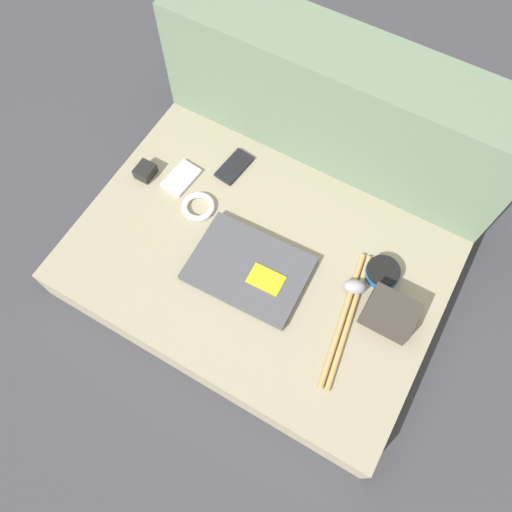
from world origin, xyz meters
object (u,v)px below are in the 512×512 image
Objects in this scene: laptop at (250,269)px; camera_pouch at (390,314)px; phone_silver at (234,167)px; charger_brick at (145,171)px; computer_mouse at (355,287)px; phone_black at (181,178)px; speaker_puck at (383,272)px.

camera_pouch is (0.37, 0.06, 0.02)m from laptop.
charger_brick is (-0.21, -0.15, 0.01)m from phone_silver.
computer_mouse is at bearing 16.72° from laptop.
laptop is 4.68× the size of computer_mouse.
laptop is at bearing -45.12° from phone_silver.
camera_pouch is 2.26× the size of charger_brick.
computer_mouse is at bearing -0.59° from phone_black.
charger_brick reaches higher than laptop.
camera_pouch is (0.57, -0.20, 0.03)m from phone_silver.
charger_brick is (-0.68, 0.02, -0.00)m from computer_mouse.
computer_mouse is 0.53× the size of camera_pouch.
phone_black is at bearing 156.03° from computer_mouse.
speaker_puck is 0.75× the size of phone_silver.
computer_mouse reaches higher than laptop.
charger_brick reaches higher than speaker_puck.
speaker_puck reaches higher than phone_silver.
camera_pouch is (0.68, -0.09, 0.03)m from phone_black.
computer_mouse is 0.55× the size of phone_silver.
phone_silver is 1.08× the size of phone_black.
charger_brick is at bearing 160.05° from computer_mouse.
speaker_puck is 0.72m from charger_brick.
charger_brick is at bearing -138.13° from phone_silver.
laptop is 0.43m from charger_brick.
camera_pouch is at bearing -32.88° from computer_mouse.
computer_mouse is 0.58m from phone_black.
camera_pouch is (0.11, -0.03, 0.02)m from computer_mouse.
camera_pouch is (0.06, -0.10, 0.02)m from speaker_puck.
computer_mouse reaches higher than phone_black.
camera_pouch reaches higher than phone_black.
phone_silver is 0.98× the size of camera_pouch.
camera_pouch is at bearing -3.78° from charger_brick.
laptop is at bearing -170.48° from camera_pouch.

